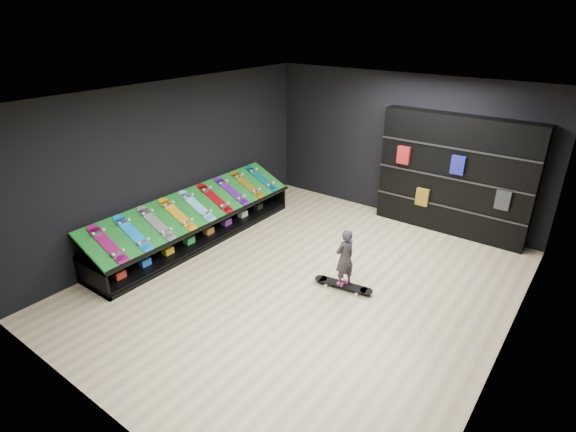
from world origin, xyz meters
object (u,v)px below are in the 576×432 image
Objects in this scene: floor_skateboard at (343,286)px; child at (344,268)px; display_rack at (197,228)px; back_shelving at (454,176)px.

floor_skateboard is 0.34m from child.
child is (3.15, 0.21, 0.13)m from display_rack.
display_rack is 5.09m from back_shelving.
back_shelving is 3.00× the size of floor_skateboard.
floor_skateboard is at bearing -101.03° from back_shelving.
child is (0.00, 0.00, 0.34)m from floor_skateboard.
child is at bearing 0.00° from floor_skateboard.
child reaches higher than floor_skateboard.
back_shelving reaches higher than display_rack.
display_rack is at bearing -65.33° from child.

